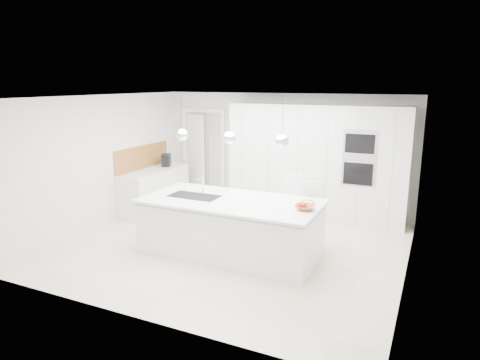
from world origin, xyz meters
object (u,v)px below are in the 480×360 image
at_px(espresso_machine, 166,160).
at_px(bar_stool_right, 312,216).
at_px(bar_stool_left, 290,209).
at_px(island_base, 230,229).
at_px(fruit_bowl, 305,207).

bearing_deg(espresso_machine, bar_stool_right, -39.96).
height_order(espresso_machine, bar_stool_left, espresso_machine).
relative_size(island_base, fruit_bowl, 9.60).
xyz_separation_m(espresso_machine, bar_stool_right, (3.64, -1.10, -0.49)).
bearing_deg(bar_stool_left, espresso_machine, 154.38).
relative_size(bar_stool_left, bar_stool_right, 1.05).
bearing_deg(island_base, fruit_bowl, 1.35).
relative_size(espresso_machine, bar_stool_left, 0.24).
height_order(island_base, fruit_bowl, fruit_bowl).
bearing_deg(bar_stool_left, bar_stool_right, -29.91).
distance_m(fruit_bowl, bar_stool_left, 1.17).
xyz_separation_m(island_base, espresso_machine, (-2.53, 1.94, 0.61)).
height_order(island_base, bar_stool_left, bar_stool_left).
distance_m(island_base, espresso_machine, 3.25).
relative_size(espresso_machine, bar_stool_right, 0.25).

